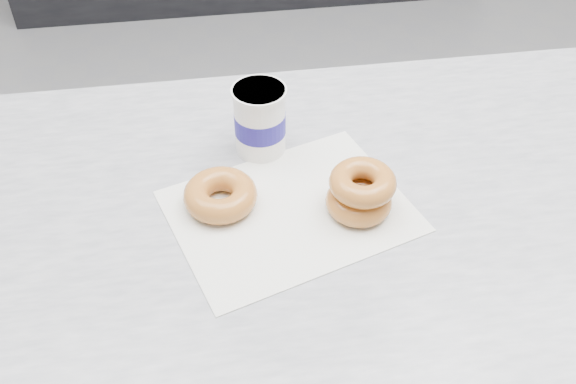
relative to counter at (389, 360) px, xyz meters
name	(u,v)px	position (x,y,z in m)	size (l,w,h in m)	color
ground	(324,275)	(0.00, 0.60, -0.45)	(5.00, 5.00, 0.00)	gray
counter	(389,360)	(0.00, 0.00, 0.00)	(3.06, 0.76, 0.90)	#333335
wax_paper	(290,211)	(-0.20, 0.00, 0.45)	(0.34, 0.26, 0.00)	silver
donut_single	(220,195)	(-0.30, 0.03, 0.47)	(0.11, 0.11, 0.04)	#CD8238
donut_stack	(361,192)	(-0.10, -0.01, 0.48)	(0.14, 0.14, 0.07)	#CD8238
coffee_cup	(260,120)	(-0.23, 0.15, 0.51)	(0.10, 0.10, 0.12)	white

